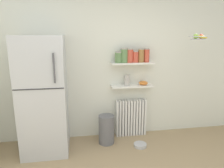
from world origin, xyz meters
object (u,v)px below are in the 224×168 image
Objects in this scene: storage_jar_0 at (118,57)px; storage_jar_1 at (124,56)px; refrigerator at (44,96)px; pet_food_bowl at (140,145)px; vase at (127,80)px; hanging_fruit_basket at (199,37)px; storage_jar_4 at (141,55)px; storage_jar_3 at (136,57)px; storage_jar_2 at (130,56)px; storage_jar_5 at (147,55)px; trash_bin at (106,129)px; radiator at (131,118)px; shelf_bowl at (143,83)px.

storage_jar_1 is (0.10, 0.00, 0.03)m from storage_jar_0.
refrigerator is 1.74m from pet_food_bowl.
storage_jar_0 is at bearing 180.00° from vase.
storage_jar_4 is at bearing 151.25° from hanging_fruit_basket.
storage_jar_3 is at bearing 9.04° from refrigerator.
storage_jar_1 reaches higher than vase.
storage_jar_2 is (1.39, 0.24, 0.56)m from refrigerator.
storage_jar_2 is at bearing 180.00° from storage_jar_5.
vase is at bearing -180.00° from storage_jar_2.
pet_food_bowl is (0.20, -0.41, -1.43)m from storage_jar_1.
storage_jar_4 is at bearing 8.50° from refrigerator.
hanging_fruit_basket reaches higher than trash_bin.
vase is 1.31m from hanging_fruit_basket.
vase reaches higher than pet_food_bowl.
vase is 0.89× the size of pet_food_bowl.
radiator is at bearing 96.85° from pet_food_bowl.
storage_jar_1 is at bearing 180.00° from vase.
storage_jar_1 is 1.13× the size of pet_food_bowl.
hanging_fruit_basket is (1.01, -0.42, 0.72)m from vase.
storage_jar_2 is at bearing 156.39° from hanging_fruit_basket.
storage_jar_1 reaches higher than radiator.
radiator is 0.54m from pet_food_bowl.
hanging_fruit_basket reaches higher than vase.
pet_food_bowl is (0.00, -0.41, -1.41)m from storage_jar_3.
storage_jar_5 is at bearing 147.83° from hanging_fruit_basket.
trash_bin is at bearing 170.85° from hanging_fruit_basket.
shelf_bowl is at bearing -8.49° from radiator.
hanging_fruit_basket is at bearing -21.64° from storage_jar_1.
storage_jar_3 is 0.40× the size of trash_bin.
radiator is 3.39× the size of storage_jar_3.
shelf_bowl is at bearing -0.00° from storage_jar_2.
trash_bin is 0.61m from pet_food_bowl.
storage_jar_4 is 1.38m from trash_bin.
storage_jar_1 is at bearing -180.00° from storage_jar_2.
radiator is 2.36× the size of hanging_fruit_basket.
refrigerator reaches higher than storage_jar_1.
storage_jar_1 reaches higher than storage_jar_2.
hanging_fruit_basket reaches higher than storage_jar_2.
storage_jar_0 is 0.38× the size of trash_bin.
pet_food_bowl is at bearing -110.06° from shelf_bowl.
storage_jar_1 reaches higher than trash_bin.
storage_jar_3 is at bearing 20.36° from trash_bin.
vase is at bearing 26.94° from trash_bin.
storage_jar_3 is at bearing -180.00° from storage_jar_4.
storage_jar_5 is (0.49, -0.00, 0.03)m from storage_jar_0.
storage_jar_3 reaches higher than trash_bin.
storage_jar_0 is at bearing -173.00° from radiator.
shelf_bowl is (0.05, 0.00, -0.48)m from storage_jar_4.
storage_jar_1 is at bearing 0.00° from storage_jar_0.
vase is at bearing 0.00° from storage_jar_1.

